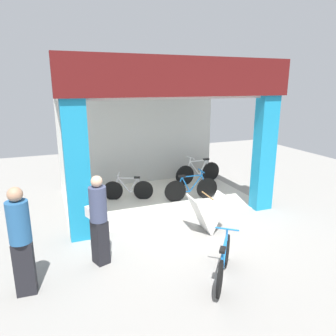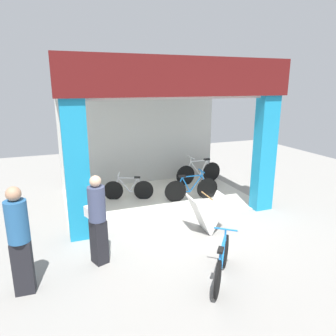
# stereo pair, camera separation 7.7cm
# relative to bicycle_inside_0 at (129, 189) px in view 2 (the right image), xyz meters

# --- Properties ---
(ground_plane) EXTENTS (18.56, 18.56, 0.00)m
(ground_plane) POSITION_rel_bicycle_inside_0_xyz_m (0.84, -1.91, -0.32)
(ground_plane) COLOR gray
(ground_plane) RESTS_ON ground
(shop_facade) EXTENTS (5.48, 3.79, 3.89)m
(shop_facade) POSITION_rel_bicycle_inside_0_xyz_m (0.84, -0.23, 1.73)
(shop_facade) COLOR beige
(shop_facade) RESTS_ON ground
(bicycle_inside_0) EXTENTS (1.40, 0.53, 0.80)m
(bicycle_inside_0) POSITION_rel_bicycle_inside_0_xyz_m (0.00, 0.00, 0.00)
(bicycle_inside_0) COLOR black
(bicycle_inside_0) RESTS_ON ground
(bicycle_inside_1) EXTENTS (1.62, 0.44, 0.89)m
(bicycle_inside_1) POSITION_rel_bicycle_inside_0_xyz_m (1.70, -0.69, 0.03)
(bicycle_inside_1) COLOR black
(bicycle_inside_1) RESTS_ON ground
(bicycle_inside_2) EXTENTS (1.72, 0.47, 0.95)m
(bicycle_inside_2) POSITION_rel_bicycle_inside_0_xyz_m (2.65, 0.73, 0.06)
(bicycle_inside_2) COLOR black
(bicycle_inside_2) RESTS_ON ground
(bicycle_parked_0) EXTENTS (0.98, 1.22, 0.84)m
(bicycle_parked_0) POSITION_rel_bicycle_inside_0_xyz_m (0.56, -4.40, 0.01)
(bicycle_parked_0) COLOR black
(bicycle_parked_0) RESTS_ON ground
(sandwich_board_sign) EXTENTS (0.85, 0.59, 0.88)m
(sandwich_board_sign) POSITION_rel_bicycle_inside_0_xyz_m (1.18, -2.62, 0.12)
(sandwich_board_sign) COLOR silver
(sandwich_board_sign) RESTS_ON ground
(pedestrian_0) EXTENTS (0.35, 0.35, 1.81)m
(pedestrian_0) POSITION_rel_bicycle_inside_0_xyz_m (-2.61, -3.55, 0.62)
(pedestrian_0) COLOR black
(pedestrian_0) RESTS_ON ground
(pedestrian_1) EXTENTS (0.41, 0.61, 1.73)m
(pedestrian_1) POSITION_rel_bicycle_inside_0_xyz_m (-1.33, -3.07, 0.57)
(pedestrian_1) COLOR black
(pedestrian_1) RESTS_ON ground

